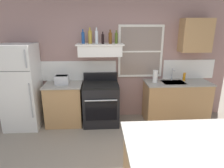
{
  "coord_description": "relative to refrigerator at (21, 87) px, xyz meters",
  "views": [
    {
      "loc": [
        -0.26,
        -2.08,
        2.09
      ],
      "look_at": [
        -0.05,
        1.2,
        1.1
      ],
      "focal_mm": 30.87,
      "sensor_mm": 36.0,
      "label": 1
    }
  ],
  "objects": [
    {
      "name": "back_wall",
      "position": [
        1.93,
        0.39,
        0.47
      ],
      "size": [
        5.4,
        0.11,
        2.7
      ],
      "color": "gray",
      "rests_on": "ground_plane"
    },
    {
      "name": "refrigerator",
      "position": [
        0.0,
        0.0,
        0.0
      ],
      "size": [
        0.7,
        0.72,
        1.76
      ],
      "color": "white",
      "rests_on": "ground_plane"
    },
    {
      "name": "counter_left_of_stove",
      "position": [
        0.85,
        0.06,
        -0.42
      ],
      "size": [
        0.79,
        0.63,
        0.91
      ],
      "color": "tan",
      "rests_on": "ground_plane"
    },
    {
      "name": "toaster",
      "position": [
        0.84,
        0.04,
        0.13
      ],
      "size": [
        0.3,
        0.2,
        0.19
      ],
      "color": "silver",
      "rests_on": "counter_left_of_stove"
    },
    {
      "name": "stove_range",
      "position": [
        1.65,
        0.02,
        -0.41
      ],
      "size": [
        0.76,
        0.69,
        1.09
      ],
      "color": "black",
      "rests_on": "ground_plane"
    },
    {
      "name": "range_hood_shelf",
      "position": [
        1.65,
        0.12,
        0.74
      ],
      "size": [
        0.96,
        0.52,
        0.24
      ],
      "color": "white"
    },
    {
      "name": "bottle_blue_liqueur",
      "position": [
        1.31,
        0.13,
        0.98
      ],
      "size": [
        0.07,
        0.07,
        0.28
      ],
      "color": "#1E478C",
      "rests_on": "range_hood_shelf"
    },
    {
      "name": "bottle_champagne_gold_foil",
      "position": [
        1.45,
        0.15,
        1.0
      ],
      "size": [
        0.08,
        0.08,
        0.32
      ],
      "color": "#B29333",
      "rests_on": "range_hood_shelf"
    },
    {
      "name": "bottle_clear_tall",
      "position": [
        1.58,
        0.08,
        1.0
      ],
      "size": [
        0.06,
        0.06,
        0.32
      ],
      "color": "silver",
      "rests_on": "range_hood_shelf"
    },
    {
      "name": "bottle_balsamic_dark",
      "position": [
        1.71,
        0.07,
        0.97
      ],
      "size": [
        0.06,
        0.06,
        0.24
      ],
      "color": "black",
      "rests_on": "range_hood_shelf"
    },
    {
      "name": "bottle_amber_wine",
      "position": [
        1.86,
        0.09,
        0.98
      ],
      "size": [
        0.07,
        0.07,
        0.28
      ],
      "color": "brown",
      "rests_on": "range_hood_shelf"
    },
    {
      "name": "bottle_olive_oil_square",
      "position": [
        1.99,
        0.13,
        0.98
      ],
      "size": [
        0.06,
        0.06,
        0.27
      ],
      "color": "#4C601E",
      "rests_on": "range_hood_shelf"
    },
    {
      "name": "counter_right_with_sink",
      "position": [
        3.35,
        0.06,
        -0.42
      ],
      "size": [
        1.43,
        0.63,
        0.91
      ],
      "color": "tan",
      "rests_on": "ground_plane"
    },
    {
      "name": "sink_faucet",
      "position": [
        3.25,
        0.16,
        0.21
      ],
      "size": [
        0.03,
        0.17,
        0.28
      ],
      "color": "silver",
      "rests_on": "counter_right_with_sink"
    },
    {
      "name": "paper_towel_roll",
      "position": [
        2.84,
        0.06,
        0.17
      ],
      "size": [
        0.11,
        0.11,
        0.27
      ],
      "primitive_type": "cylinder",
      "color": "white",
      "rests_on": "counter_right_with_sink"
    },
    {
      "name": "dish_soap_bottle",
      "position": [
        3.53,
        0.16,
        0.12
      ],
      "size": [
        0.06,
        0.06,
        0.18
      ],
      "primitive_type": "cylinder",
      "color": "orange",
      "rests_on": "counter_right_with_sink"
    },
    {
      "name": "upper_cabinet_right",
      "position": [
        3.7,
        0.2,
        1.02
      ],
      "size": [
        0.64,
        0.32,
        0.7
      ],
      "color": "tan"
    }
  ]
}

